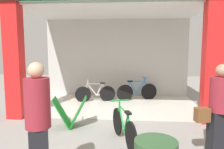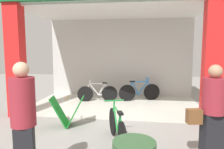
{
  "view_description": "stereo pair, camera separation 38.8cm",
  "coord_description": "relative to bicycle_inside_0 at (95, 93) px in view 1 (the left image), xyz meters",
  "views": [
    {
      "loc": [
        0.5,
        -5.62,
        1.92
      ],
      "look_at": [
        0.0,
        0.77,
        1.15
      ],
      "focal_mm": 34.42,
      "sensor_mm": 36.0,
      "label": 1
    },
    {
      "loc": [
        0.89,
        -5.57,
        1.92
      ],
      "look_at": [
        0.0,
        0.77,
        1.15
      ],
      "focal_mm": 34.42,
      "sensor_mm": 36.0,
      "label": 2
    }
  ],
  "objects": [
    {
      "name": "ground_plane",
      "position": [
        0.69,
        -1.95,
        -0.32
      ],
      "size": [
        19.32,
        19.32,
        0.0
      ],
      "primitive_type": "plane",
      "color": "gray",
      "rests_on": "ground"
    },
    {
      "name": "shop_facade",
      "position": [
        0.69,
        -0.4,
        1.82
      ],
      "size": [
        5.86,
        3.4,
        4.03
      ],
      "color": "beige",
      "rests_on": "ground"
    },
    {
      "name": "bicycle_inside_0",
      "position": [
        0.0,
        0.0,
        0.0
      ],
      "size": [
        1.43,
        0.43,
        0.8
      ],
      "color": "black",
      "rests_on": "ground"
    },
    {
      "name": "bicycle_inside_1",
      "position": [
        1.51,
        0.33,
        0.03
      ],
      "size": [
        1.49,
        0.59,
        0.86
      ],
      "color": "black",
      "rests_on": "ground"
    },
    {
      "name": "bicycle_parked_0",
      "position": [
        1.1,
        -3.35,
        0.01
      ],
      "size": [
        0.56,
        1.45,
        0.84
      ],
      "color": "black",
      "rests_on": "ground"
    },
    {
      "name": "sandwich_board_sign",
      "position": [
        -0.23,
        -2.56,
        0.05
      ],
      "size": [
        0.87,
        0.58,
        0.75
      ],
      "color": "#197226",
      "rests_on": "ground"
    },
    {
      "name": "pedestrian_0",
      "position": [
        0.01,
        -4.91,
        0.58
      ],
      "size": [
        0.43,
        0.43,
        1.75
      ],
      "color": "black",
      "rests_on": "ground"
    },
    {
      "name": "pedestrian_2",
      "position": [
        2.77,
        -3.8,
        0.54
      ],
      "size": [
        0.68,
        0.45,
        1.66
      ],
      "color": "black",
      "rests_on": "ground"
    }
  ]
}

